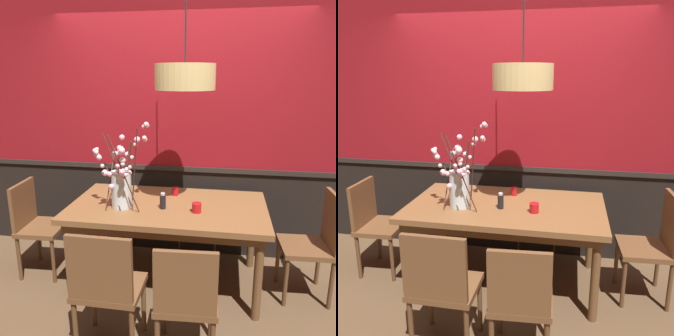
% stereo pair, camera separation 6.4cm
% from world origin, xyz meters
% --- Properties ---
extents(ground_plane, '(24.00, 24.00, 0.00)m').
position_xyz_m(ground_plane, '(0.00, 0.00, 0.00)').
color(ground_plane, brown).
extents(back_wall, '(4.72, 0.14, 2.99)m').
position_xyz_m(back_wall, '(0.00, 0.68, 1.48)').
color(back_wall, black).
rests_on(back_wall, ground).
extents(dining_table, '(1.75, 0.99, 0.78)m').
position_xyz_m(dining_table, '(0.00, 0.00, 0.69)').
color(dining_table, brown).
rests_on(dining_table, ground).
extents(chair_head_west_end, '(0.42, 0.46, 0.92)m').
position_xyz_m(chair_head_west_end, '(-1.30, -0.02, 0.52)').
color(chair_head_west_end, brown).
rests_on(chair_head_west_end, ground).
extents(chair_far_side_right, '(0.46, 0.42, 0.89)m').
position_xyz_m(chair_far_side_right, '(0.22, 0.88, 0.51)').
color(chair_far_side_right, brown).
rests_on(chair_far_side_right, ground).
extents(chair_near_side_right, '(0.44, 0.46, 0.91)m').
position_xyz_m(chair_near_side_right, '(0.28, -0.94, 0.51)').
color(chair_near_side_right, brown).
rests_on(chair_near_side_right, ground).
extents(chair_head_east_end, '(0.45, 0.44, 0.96)m').
position_xyz_m(chair_head_east_end, '(1.28, -0.00, 0.53)').
color(chair_head_east_end, brown).
rests_on(chair_head_east_end, ground).
extents(chair_near_side_left, '(0.46, 0.39, 0.94)m').
position_xyz_m(chair_near_side_left, '(-0.27, -0.93, 0.54)').
color(chair_near_side_left, brown).
rests_on(chair_near_side_left, ground).
extents(chair_far_side_left, '(0.41, 0.45, 0.90)m').
position_xyz_m(chair_far_side_left, '(-0.31, 0.91, 0.51)').
color(chair_far_side_left, brown).
rests_on(chair_far_side_left, ground).
extents(vase_with_blossoms, '(0.47, 0.43, 0.74)m').
position_xyz_m(vase_with_blossoms, '(-0.39, -0.13, 0.99)').
color(vase_with_blossoms, silver).
rests_on(vase_with_blossoms, dining_table).
extents(candle_holder_nearer_center, '(0.07, 0.07, 0.08)m').
position_xyz_m(candle_holder_nearer_center, '(0.03, 0.26, 0.82)').
color(candle_holder_nearer_center, red).
rests_on(candle_holder_nearer_center, dining_table).
extents(candle_holder_nearer_edge, '(0.08, 0.08, 0.08)m').
position_xyz_m(candle_holder_nearer_edge, '(0.27, -0.14, 0.82)').
color(candle_holder_nearer_edge, red).
rests_on(candle_holder_nearer_edge, dining_table).
extents(condiment_bottle, '(0.05, 0.05, 0.14)m').
position_xyz_m(condiment_bottle, '(-0.03, -0.10, 0.84)').
color(condiment_bottle, black).
rests_on(condiment_bottle, dining_table).
extents(pendant_lamp, '(0.49, 0.49, 1.20)m').
position_xyz_m(pendant_lamp, '(0.14, -0.03, 1.89)').
color(pendant_lamp, tan).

